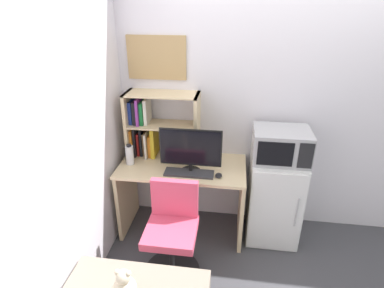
% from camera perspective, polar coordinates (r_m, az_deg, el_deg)
% --- Properties ---
extents(wall_back, '(6.40, 0.04, 2.60)m').
position_cam_1_polar(wall_back, '(3.20, 23.65, 5.94)').
color(wall_back, silver).
rests_on(wall_back, ground_plane).
extents(wall_left, '(0.04, 4.40, 2.60)m').
position_cam_1_polar(wall_left, '(1.98, -28.98, -6.74)').
color(wall_left, silver).
rests_on(wall_left, ground_plane).
extents(desk, '(1.23, 0.63, 0.77)m').
position_cam_1_polar(desk, '(3.14, -1.74, -7.77)').
color(desk, beige).
rests_on(desk, ground_plane).
extents(hutch_bookshelf, '(0.71, 0.29, 0.66)m').
position_cam_1_polar(hutch_bookshelf, '(3.10, -7.32, 3.43)').
color(hutch_bookshelf, beige).
rests_on(hutch_bookshelf, desk).
extents(monitor, '(0.57, 0.19, 0.43)m').
position_cam_1_polar(monitor, '(2.79, -0.28, -1.05)').
color(monitor, black).
rests_on(monitor, desk).
extents(keyboard, '(0.46, 0.14, 0.02)m').
position_cam_1_polar(keyboard, '(2.86, -0.55, -5.41)').
color(keyboard, '#333338').
rests_on(keyboard, desk).
extents(computer_mouse, '(0.06, 0.09, 0.03)m').
position_cam_1_polar(computer_mouse, '(2.83, 4.93, -5.82)').
color(computer_mouse, black).
rests_on(computer_mouse, desk).
extents(water_bottle, '(0.08, 0.08, 0.21)m').
position_cam_1_polar(water_bottle, '(3.06, -11.44, -1.97)').
color(water_bottle, silver).
rests_on(water_bottle, desk).
extents(mini_fridge, '(0.50, 0.51, 0.89)m').
position_cam_1_polar(mini_fridge, '(3.22, 14.85, -9.72)').
color(mini_fridge, white).
rests_on(mini_fridge, ground_plane).
extents(microwave, '(0.51, 0.40, 0.29)m').
position_cam_1_polar(microwave, '(2.93, 16.10, -0.16)').
color(microwave, '#ADADB2').
rests_on(microwave, mini_fridge).
extents(desk_chair, '(0.49, 0.49, 0.86)m').
position_cam_1_polar(desk_chair, '(2.79, -3.64, -16.57)').
color(desk_chair, black).
rests_on(desk_chair, ground_plane).
extents(teddy_bear, '(0.16, 0.16, 0.24)m').
position_cam_1_polar(teddy_bear, '(2.25, -12.37, -24.23)').
color(teddy_bear, beige).
rests_on(teddy_bear, bed).
extents(wall_corkboard, '(0.56, 0.02, 0.41)m').
position_cam_1_polar(wall_corkboard, '(3.03, -6.57, 15.54)').
color(wall_corkboard, tan).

